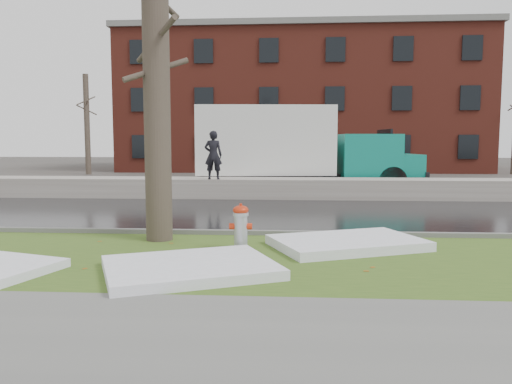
# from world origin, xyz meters

# --- Properties ---
(ground) EXTENTS (120.00, 120.00, 0.00)m
(ground) POSITION_xyz_m (0.00, 0.00, 0.00)
(ground) COLOR #47423D
(ground) RESTS_ON ground
(verge) EXTENTS (60.00, 4.50, 0.04)m
(verge) POSITION_xyz_m (0.00, -1.25, 0.02)
(verge) COLOR #33501A
(verge) RESTS_ON ground
(sidewalk) EXTENTS (60.00, 3.00, 0.05)m
(sidewalk) POSITION_xyz_m (0.00, -5.00, 0.03)
(sidewalk) COLOR slate
(sidewalk) RESTS_ON ground
(road) EXTENTS (60.00, 7.00, 0.03)m
(road) POSITION_xyz_m (0.00, 4.50, 0.01)
(road) COLOR black
(road) RESTS_ON ground
(parking_lot) EXTENTS (60.00, 9.00, 0.03)m
(parking_lot) POSITION_xyz_m (0.00, 13.00, 0.01)
(parking_lot) COLOR slate
(parking_lot) RESTS_ON ground
(curb) EXTENTS (60.00, 0.15, 0.14)m
(curb) POSITION_xyz_m (0.00, 1.00, 0.07)
(curb) COLOR slate
(curb) RESTS_ON ground
(snowbank) EXTENTS (60.00, 1.60, 0.75)m
(snowbank) POSITION_xyz_m (0.00, 8.70, 0.38)
(snowbank) COLOR #A6A098
(snowbank) RESTS_ON ground
(brick_building) EXTENTS (26.00, 12.00, 10.00)m
(brick_building) POSITION_xyz_m (2.00, 30.00, 5.00)
(brick_building) COLOR maroon
(brick_building) RESTS_ON ground
(bg_tree_left) EXTENTS (1.40, 1.62, 6.50)m
(bg_tree_left) POSITION_xyz_m (-12.00, 22.00, 3.33)
(bg_tree_left) COLOR brown
(bg_tree_left) RESTS_ON ground
(bg_tree_center) EXTENTS (1.40, 1.62, 6.50)m
(bg_tree_center) POSITION_xyz_m (-6.00, 26.00, 3.33)
(bg_tree_center) COLOR brown
(bg_tree_center) RESTS_ON ground
(fire_hydrant) EXTENTS (0.44, 0.38, 0.91)m
(fire_hydrant) POSITION_xyz_m (0.32, -0.64, 0.52)
(fire_hydrant) COLOR #A8ACB1
(fire_hydrant) RESTS_ON verge
(tree) EXTENTS (1.23, 1.44, 6.90)m
(tree) POSITION_xyz_m (-1.51, 0.30, 3.51)
(tree) COLOR brown
(tree) RESTS_ON verge
(box_truck) EXTENTS (10.83, 3.28, 3.58)m
(box_truck) POSITION_xyz_m (1.33, 11.00, 1.89)
(box_truck) COLOR black
(box_truck) RESTS_ON ground
(worker) EXTENTS (0.66, 0.44, 1.78)m
(worker) POSITION_xyz_m (-1.55, 8.10, 1.64)
(worker) COLOR black
(worker) RESTS_ON snowbank
(snow_patch_near) EXTENTS (3.19, 2.88, 0.16)m
(snow_patch_near) POSITION_xyz_m (-0.33, -2.30, 0.12)
(snow_patch_near) COLOR white
(snow_patch_near) RESTS_ON verge
(snow_patch_side) EXTENTS (3.27, 2.73, 0.18)m
(snow_patch_side) POSITION_xyz_m (2.39, -0.21, 0.13)
(snow_patch_side) COLOR white
(snow_patch_side) RESTS_ON verge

